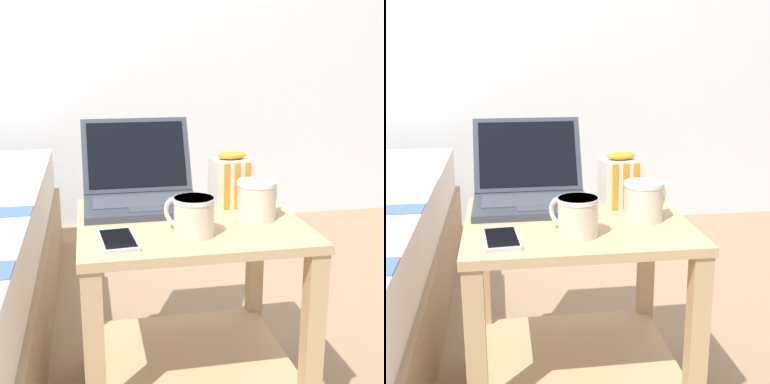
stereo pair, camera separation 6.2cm
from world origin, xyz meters
The scene contains 6 objects.
bedside_table centered at (0.00, 0.00, 0.33)m, with size 0.55×0.49×0.51m.
laptop centered at (-0.10, 0.16, 0.56)m, with size 0.31×0.33×0.22m.
mug_front_left centered at (0.17, -0.03, 0.57)m, with size 0.12×0.11×0.10m.
mug_front_right centered at (-0.01, -0.12, 0.56)m, with size 0.11×0.11×0.09m.
snack_bag centered at (0.14, 0.11, 0.58)m, with size 0.11×0.09×0.15m.
cell_phone centered at (-0.18, -0.13, 0.52)m, with size 0.09×0.15×0.01m.
Camera 1 is at (-0.24, -1.25, 0.92)m, focal length 50.00 mm.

